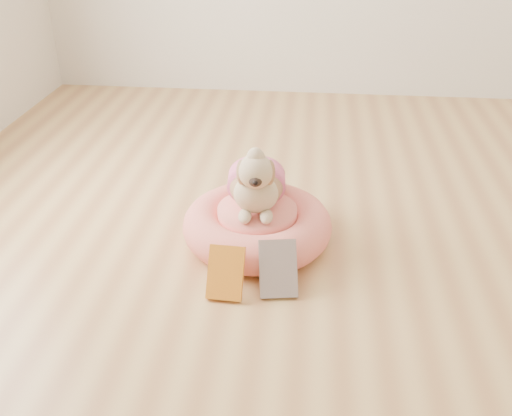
# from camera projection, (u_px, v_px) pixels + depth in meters

# --- Properties ---
(floor) EXTENTS (4.50, 4.50, 0.00)m
(floor) POSITION_uv_depth(u_px,v_px,m) (338.00, 283.00, 2.13)
(floor) COLOR #B67E4C
(floor) RESTS_ON ground
(pet_bed) EXTENTS (0.61, 0.61, 0.16)m
(pet_bed) POSITION_uv_depth(u_px,v_px,m) (257.00, 225.00, 2.35)
(pet_bed) COLOR #EE625D
(pet_bed) RESTS_ON floor
(dog) EXTENTS (0.32, 0.44, 0.31)m
(dog) POSITION_uv_depth(u_px,v_px,m) (256.00, 171.00, 2.26)
(dog) COLOR brown
(dog) RESTS_ON pet_bed
(book_yellow) EXTENTS (0.13, 0.13, 0.18)m
(book_yellow) POSITION_uv_depth(u_px,v_px,m) (226.00, 273.00, 2.04)
(book_yellow) COLOR gold
(book_yellow) RESTS_ON floor
(book_white) EXTENTS (0.16, 0.16, 0.18)m
(book_white) POSITION_uv_depth(u_px,v_px,m) (278.00, 269.00, 2.06)
(book_white) COLOR white
(book_white) RESTS_ON floor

